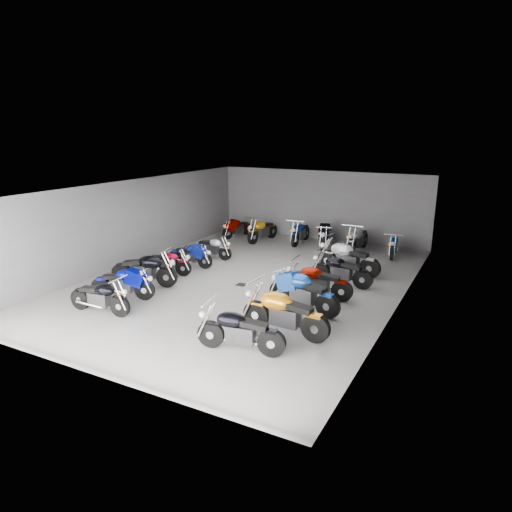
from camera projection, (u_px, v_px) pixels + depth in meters
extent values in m
plane|color=#97958F|center=(249.00, 281.00, 15.65)|extent=(14.00, 14.00, 0.00)
cube|color=slate|center=(321.00, 206.00, 21.18)|extent=(10.00, 0.10, 3.20)
cube|color=slate|center=(134.00, 222.00, 17.47)|extent=(0.10, 14.00, 3.20)
cube|color=slate|center=(402.00, 253.00, 12.97)|extent=(0.10, 14.00, 3.20)
cube|color=black|center=(248.00, 187.00, 14.79)|extent=(10.00, 14.00, 0.04)
cube|color=black|center=(241.00, 285.00, 15.22)|extent=(0.32, 0.32, 0.01)
cylinder|color=black|center=(120.00, 306.00, 12.55)|extent=(0.62, 0.18, 0.62)
cylinder|color=black|center=(81.00, 299.00, 13.08)|extent=(0.63, 0.20, 0.62)
cube|color=#2D2D30|center=(100.00, 299.00, 12.79)|extent=(0.65, 0.34, 0.39)
ellipsoid|color=black|center=(105.00, 290.00, 12.63)|extent=(0.69, 0.44, 0.35)
cube|color=black|center=(90.00, 289.00, 12.83)|extent=(0.61, 0.32, 0.18)
cylinder|color=black|center=(145.00, 290.00, 13.80)|extent=(0.64, 0.31, 0.63)
cylinder|color=black|center=(102.00, 287.00, 14.05)|extent=(0.64, 0.33, 0.63)
cube|color=#2D2D30|center=(123.00, 286.00, 13.90)|extent=(0.69, 0.47, 0.39)
ellipsoid|color=#060E95|center=(129.00, 276.00, 13.78)|extent=(0.75, 0.57, 0.35)
cube|color=black|center=(112.00, 276.00, 13.88)|extent=(0.65, 0.44, 0.18)
cylinder|color=black|center=(167.00, 277.00, 14.91)|extent=(0.72, 0.32, 0.71)
cylinder|color=black|center=(122.00, 274.00, 15.24)|extent=(0.73, 0.35, 0.71)
cube|color=#2D2D30|center=(144.00, 272.00, 15.05)|extent=(0.78, 0.51, 0.44)
ellipsoid|color=black|center=(150.00, 262.00, 14.90)|extent=(0.84, 0.62, 0.40)
cube|color=black|center=(133.00, 262.00, 15.04)|extent=(0.73, 0.48, 0.20)
cylinder|color=black|center=(183.00, 268.00, 16.07)|extent=(0.59, 0.26, 0.58)
cylinder|color=black|center=(149.00, 266.00, 16.37)|extent=(0.59, 0.27, 0.58)
cube|color=#2D2D30|center=(166.00, 264.00, 16.20)|extent=(0.64, 0.41, 0.36)
ellipsoid|color=maroon|center=(171.00, 257.00, 16.07)|extent=(0.68, 0.50, 0.32)
cube|color=black|center=(158.00, 257.00, 16.19)|extent=(0.60, 0.38, 0.16)
cylinder|color=black|center=(205.00, 261.00, 16.94)|extent=(0.58, 0.14, 0.57)
cylinder|color=black|center=(176.00, 257.00, 17.47)|extent=(0.58, 0.16, 0.57)
cube|color=#2D2D30|center=(190.00, 257.00, 17.18)|extent=(0.60, 0.30, 0.36)
ellipsoid|color=#111F94|center=(194.00, 250.00, 17.02)|extent=(0.63, 0.39, 0.32)
cube|color=black|center=(183.00, 250.00, 17.23)|extent=(0.56, 0.28, 0.16)
cylinder|color=black|center=(225.00, 253.00, 18.01)|extent=(0.57, 0.14, 0.57)
cylinder|color=black|center=(199.00, 249.00, 18.63)|extent=(0.57, 0.16, 0.57)
cube|color=#2D2D30|center=(212.00, 249.00, 18.30)|extent=(0.59, 0.29, 0.35)
ellipsoid|color=silver|center=(215.00, 243.00, 18.13)|extent=(0.62, 0.38, 0.32)
cube|color=black|center=(206.00, 242.00, 18.37)|extent=(0.55, 0.27, 0.16)
cylinder|color=black|center=(211.00, 334.00, 10.78)|extent=(0.67, 0.24, 0.66)
cylinder|color=black|center=(272.00, 343.00, 10.34)|extent=(0.68, 0.26, 0.66)
cube|color=#2D2D30|center=(241.00, 334.00, 10.53)|extent=(0.71, 0.42, 0.41)
ellipsoid|color=black|center=(231.00, 320.00, 10.51)|extent=(0.76, 0.53, 0.37)
cube|color=black|center=(254.00, 325.00, 10.36)|extent=(0.67, 0.39, 0.19)
cylinder|color=black|center=(257.00, 314.00, 11.84)|extent=(0.74, 0.19, 0.73)
cylinder|color=black|center=(316.00, 328.00, 11.02)|extent=(0.74, 0.21, 0.73)
cube|color=#2D2D30|center=(285.00, 317.00, 11.40)|extent=(0.76, 0.38, 0.46)
ellipsoid|color=orange|center=(276.00, 301.00, 11.43)|extent=(0.80, 0.50, 0.41)
cube|color=black|center=(299.00, 308.00, 11.13)|extent=(0.71, 0.36, 0.21)
cylinder|color=black|center=(280.00, 293.00, 13.44)|extent=(0.73, 0.30, 0.72)
cylinder|color=black|center=(328.00, 306.00, 12.43)|extent=(0.74, 0.32, 0.72)
cube|color=#2D2D30|center=(303.00, 295.00, 12.91)|extent=(0.78, 0.49, 0.45)
ellipsoid|color=#1849A6|center=(296.00, 282.00, 12.96)|extent=(0.84, 0.60, 0.40)
cube|color=black|center=(314.00, 288.00, 12.60)|extent=(0.73, 0.45, 0.20)
cylinder|color=black|center=(295.00, 284.00, 14.26)|extent=(0.66, 0.17, 0.66)
cylinder|color=black|center=(342.00, 291.00, 13.66)|extent=(0.67, 0.19, 0.66)
cube|color=#2D2D30|center=(318.00, 285.00, 13.93)|extent=(0.68, 0.34, 0.41)
ellipsoid|color=#770A00|center=(311.00, 273.00, 13.93)|extent=(0.72, 0.45, 0.37)
cube|color=black|center=(329.00, 277.00, 13.72)|extent=(0.64, 0.32, 0.19)
cylinder|color=black|center=(321.00, 272.00, 15.48)|extent=(0.66, 0.17, 0.65)
cylinder|color=black|center=(363.00, 279.00, 14.74)|extent=(0.66, 0.19, 0.65)
cube|color=#2D2D30|center=(341.00, 273.00, 15.08)|extent=(0.68, 0.35, 0.41)
ellipsoid|color=black|center=(335.00, 262.00, 15.11)|extent=(0.72, 0.45, 0.37)
cube|color=black|center=(351.00, 266.00, 14.84)|extent=(0.64, 0.32, 0.19)
cylinder|color=black|center=(327.00, 260.00, 16.78)|extent=(0.75, 0.26, 0.73)
cylinder|color=black|center=(370.00, 268.00, 15.82)|extent=(0.75, 0.29, 0.73)
cube|color=#2D2D30|center=(348.00, 261.00, 16.27)|extent=(0.79, 0.46, 0.46)
ellipsoid|color=#B0AFB4|center=(342.00, 250.00, 16.32)|extent=(0.84, 0.58, 0.41)
cube|color=black|center=(358.00, 254.00, 15.97)|extent=(0.74, 0.43, 0.21)
cylinder|color=black|center=(228.00, 233.00, 21.46)|extent=(0.28, 0.60, 0.59)
cylinder|color=black|center=(248.00, 229.00, 22.38)|extent=(0.30, 0.60, 0.59)
cube|color=#2D2D30|center=(238.00, 229.00, 21.90)|extent=(0.44, 0.65, 0.37)
ellipsoid|color=#820600|center=(235.00, 224.00, 21.68)|extent=(0.53, 0.70, 0.33)
cube|color=black|center=(242.00, 223.00, 22.03)|extent=(0.41, 0.61, 0.17)
cylinder|color=black|center=(253.00, 237.00, 20.52)|extent=(0.23, 0.69, 0.67)
cylinder|color=black|center=(272.00, 231.00, 21.72)|extent=(0.25, 0.69, 0.67)
cube|color=#2D2D30|center=(263.00, 232.00, 21.09)|extent=(0.40, 0.72, 0.42)
ellipsoid|color=orange|center=(260.00, 225.00, 20.82)|extent=(0.51, 0.77, 0.38)
cube|color=black|center=(267.00, 224.00, 21.28)|extent=(0.38, 0.68, 0.19)
cylinder|color=black|center=(295.00, 240.00, 20.05)|extent=(0.18, 0.67, 0.66)
cylinder|color=black|center=(306.00, 233.00, 21.36)|extent=(0.20, 0.67, 0.66)
cube|color=#2D2D30|center=(300.00, 234.00, 20.68)|extent=(0.35, 0.69, 0.41)
ellipsoid|color=navy|center=(299.00, 228.00, 20.39)|extent=(0.46, 0.73, 0.37)
cube|color=black|center=(303.00, 226.00, 20.89)|extent=(0.33, 0.64, 0.19)
cylinder|color=black|center=(323.00, 244.00, 19.21)|extent=(0.31, 0.74, 0.73)
cylinder|color=black|center=(328.00, 235.00, 20.75)|extent=(0.33, 0.75, 0.73)
cube|color=#2D2D30|center=(326.00, 237.00, 19.95)|extent=(0.50, 0.80, 0.46)
ellipsoid|color=black|center=(325.00, 230.00, 19.62)|extent=(0.62, 0.86, 0.41)
cube|color=black|center=(327.00, 228.00, 20.20)|extent=(0.47, 0.75, 0.21)
cylinder|color=black|center=(351.00, 247.00, 18.61)|extent=(0.17, 0.72, 0.71)
cylinder|color=black|center=(363.00, 240.00, 19.96)|extent=(0.20, 0.72, 0.71)
cube|color=#2D2D30|center=(358.00, 241.00, 19.26)|extent=(0.36, 0.74, 0.45)
ellipsoid|color=#A5A5AB|center=(356.00, 234.00, 18.96)|extent=(0.48, 0.78, 0.40)
cube|color=black|center=(361.00, 232.00, 19.47)|extent=(0.34, 0.69, 0.20)
cylinder|color=black|center=(392.00, 253.00, 18.02)|extent=(0.19, 0.60, 0.58)
cylinder|color=black|center=(395.00, 245.00, 19.21)|extent=(0.21, 0.60, 0.58)
cube|color=#2D2D30|center=(394.00, 247.00, 18.59)|extent=(0.35, 0.62, 0.37)
ellipsoid|color=#014198|center=(394.00, 241.00, 18.33)|extent=(0.44, 0.66, 0.33)
cube|color=black|center=(395.00, 239.00, 18.79)|extent=(0.32, 0.58, 0.17)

